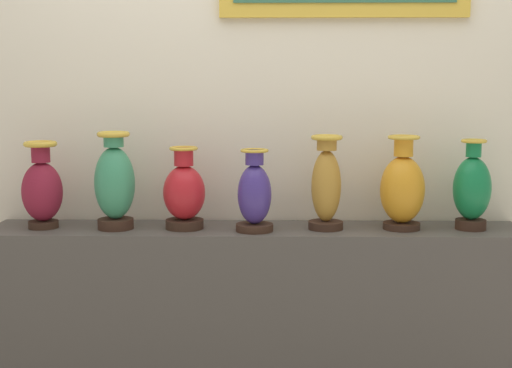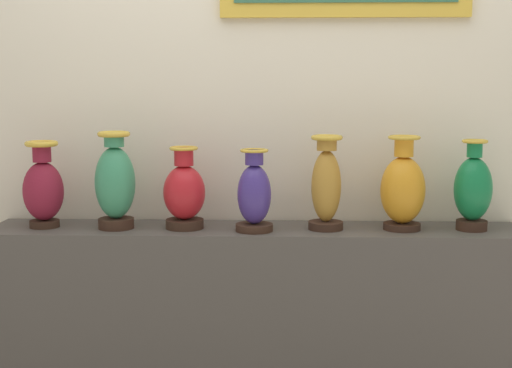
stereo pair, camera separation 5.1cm
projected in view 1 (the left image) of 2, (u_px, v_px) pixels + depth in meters
The scene contains 9 objects.
display_shelf at pixel (256, 331), 3.07m from camera, with size 2.24×0.35×0.89m, color #4C4742.
back_wall at pixel (259, 87), 3.16m from camera, with size 4.05×0.14×2.92m.
vase_burgundy at pixel (42, 189), 2.99m from camera, with size 0.17×0.17×0.36m.
vase_jade at pixel (115, 183), 2.96m from camera, with size 0.17×0.17×0.41m.
vase_crimson at pixel (184, 193), 2.98m from camera, with size 0.17×0.17×0.34m.
vase_indigo at pixel (254, 195), 2.92m from camera, with size 0.15×0.15×0.34m.
vase_ochre at pixel (326, 185), 2.96m from camera, with size 0.14×0.14×0.39m.
vase_amber at pixel (402, 189), 2.96m from camera, with size 0.18×0.18×0.39m.
vase_emerald at pixel (472, 189), 2.96m from camera, with size 0.15×0.15×0.37m.
Camera 1 is at (0.05, -2.95, 1.49)m, focal length 50.42 mm.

